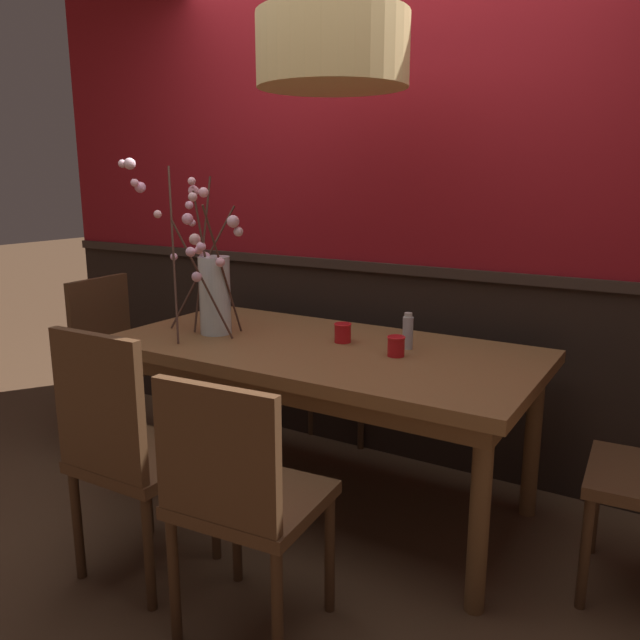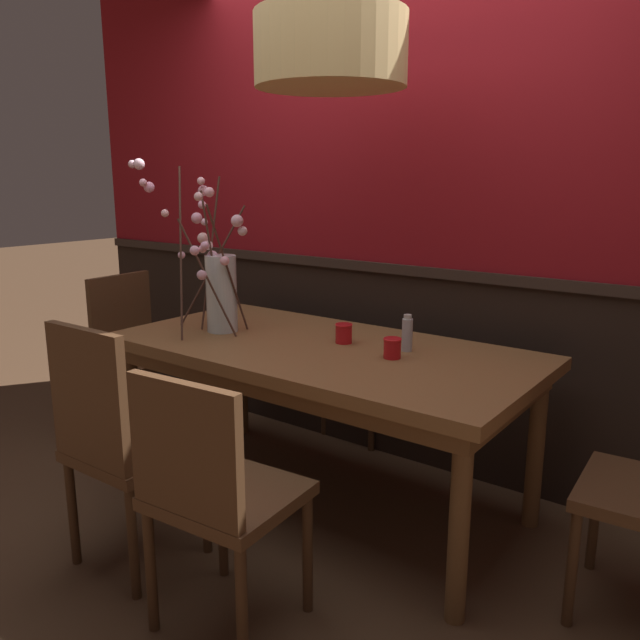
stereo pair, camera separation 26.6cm
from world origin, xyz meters
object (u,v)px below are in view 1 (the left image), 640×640
Objects in this scene: candle_holder_nearer_edge at (343,333)px; vase_with_blossoms at (210,285)px; chair_near_side_left at (127,445)px; pendant_lamp at (333,51)px; chair_far_side_left at (359,343)px; chair_head_west_end at (115,351)px; condiment_bottle at (408,332)px; dining_table at (320,363)px; chair_near_side_right at (240,493)px; candle_holder_nearer_center at (396,346)px.

vase_with_blossoms is at bearing -163.87° from candle_holder_nearer_edge.
pendant_lamp reaches higher than chair_near_side_left.
vase_with_blossoms reaches higher than chair_far_side_left.
chair_head_west_end reaches higher than candle_holder_nearer_edge.
chair_head_west_end is at bearing -175.75° from condiment_bottle.
dining_table is 11.97× the size of condiment_bottle.
dining_table is 2.10× the size of chair_near_side_right.
chair_far_side_left is 1.04× the size of chair_near_side_right.
chair_near_side_right is 5.70× the size of condiment_bottle.
candle_holder_nearer_edge is at bearing 56.20° from dining_table.
chair_near_side_left is 11.10× the size of candle_holder_nearer_edge.
chair_near_side_left reaches higher than candle_holder_nearer_edge.
chair_near_side_left reaches higher than condiment_bottle.
vase_with_blossoms is (-0.81, 0.82, 0.47)m from chair_near_side_right.
chair_head_west_end is at bearing 179.21° from dining_table.
chair_far_side_left is (-0.26, 0.86, -0.14)m from dining_table.
chair_far_side_left is 1.09m from candle_holder_nearer_center.
dining_table is at bearing -0.79° from chair_head_west_end.
candle_holder_nearer_edge reaches higher than dining_table.
chair_far_side_left reaches higher than chair_near_side_right.
chair_near_side_left is 1.38m from chair_head_west_end.
chair_near_side_right is 0.88× the size of pendant_lamp.
vase_with_blossoms is 1.16m from pendant_lamp.
chair_near_side_left reaches higher than chair_near_side_right.
chair_near_side_left is 1.68m from pendant_lamp.
candle_holder_nearer_center is (1.72, -0.01, 0.27)m from chair_head_west_end.
chair_near_side_left is at bearing -71.63° from vase_with_blossoms.
chair_far_side_left is at bearing 106.66° from dining_table.
chair_head_west_end is 2.03m from pendant_lamp.
chair_far_side_left is 5.91× the size of condiment_bottle.
candle_holder_nearer_center is at bearing 5.96° from vase_with_blossoms.
candle_holder_nearer_edge is (0.32, -0.77, 0.27)m from chair_far_side_left.
condiment_bottle is 1.18m from pendant_lamp.
condiment_bottle is at bearing 22.36° from dining_table.
chair_head_west_end is 0.90× the size of pendant_lamp.
vase_with_blossoms is (0.81, -0.10, 0.46)m from chair_head_west_end.
candle_holder_nearer_edge is at bearing -67.37° from chair_far_side_left.
candle_holder_nearer_center reaches higher than dining_table.
condiment_bottle is at bearing 33.60° from pendant_lamp.
chair_head_west_end is (-1.07, 0.88, -0.01)m from chair_near_side_left.
chair_near_side_right reaches higher than candle_holder_nearer_center.
pendant_lamp is (0.37, 0.83, 1.42)m from chair_near_side_left.
condiment_bottle is (-0.01, 0.13, 0.03)m from candle_holder_nearer_center.
chair_head_west_end is 1.03× the size of chair_near_side_right.
condiment_bottle is (0.29, 0.05, 0.03)m from candle_holder_nearer_edge.
chair_near_side_left is 1.05m from candle_holder_nearer_edge.
candle_holder_nearer_center is (0.36, 0.01, 0.13)m from dining_table.
condiment_bottle is at bearing 84.65° from chair_near_side_right.
chair_head_west_end is 1.74m from condiment_bottle.
dining_table is at bearing -123.80° from candle_holder_nearer_edge.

